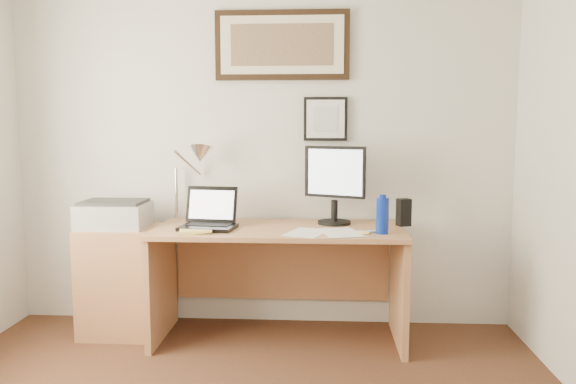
# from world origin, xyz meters

# --- Properties ---
(wall_back) EXTENTS (3.50, 0.02, 2.50)m
(wall_back) POSITION_xyz_m (0.00, 2.00, 1.25)
(wall_back) COLOR silver
(wall_back) RESTS_ON ground
(side_cabinet) EXTENTS (0.50, 0.40, 0.73)m
(side_cabinet) POSITION_xyz_m (-0.92, 1.68, 0.36)
(side_cabinet) COLOR #A46B44
(side_cabinet) RESTS_ON floor
(water_bottle) EXTENTS (0.08, 0.08, 0.22)m
(water_bottle) POSITION_xyz_m (0.80, 1.46, 0.86)
(water_bottle) COLOR #0B2494
(water_bottle) RESTS_ON desk
(bottle_cap) EXTENTS (0.04, 0.04, 0.02)m
(bottle_cap) POSITION_xyz_m (0.80, 1.46, 0.98)
(bottle_cap) COLOR #0B2494
(bottle_cap) RESTS_ON water_bottle
(speaker) EXTENTS (0.10, 0.09, 0.18)m
(speaker) POSITION_xyz_m (0.96, 1.74, 0.84)
(speaker) COLOR black
(speaker) RESTS_ON desk
(paper_sheet_a) EXTENTS (0.30, 0.35, 0.00)m
(paper_sheet_a) POSITION_xyz_m (0.33, 1.46, 0.75)
(paper_sheet_a) COLOR silver
(paper_sheet_a) RESTS_ON desk
(paper_sheet_b) EXTENTS (0.30, 0.36, 0.00)m
(paper_sheet_b) POSITION_xyz_m (0.54, 1.46, 0.75)
(paper_sheet_b) COLOR silver
(paper_sheet_b) RESTS_ON desk
(sticky_pad) EXTENTS (0.09, 0.09, 0.01)m
(sticky_pad) POSITION_xyz_m (0.68, 1.46, 0.76)
(sticky_pad) COLOR #E8E16E
(sticky_pad) RESTS_ON desk
(marker_pen) EXTENTS (0.14, 0.06, 0.02)m
(marker_pen) POSITION_xyz_m (0.70, 1.47, 0.76)
(marker_pen) COLOR white
(marker_pen) RESTS_ON desk
(book) EXTENTS (0.25, 0.30, 0.02)m
(book) POSITION_xyz_m (-0.45, 1.46, 0.76)
(book) COLOR #E8E06D
(book) RESTS_ON desk
(desk) EXTENTS (1.60, 0.70, 0.75)m
(desk) POSITION_xyz_m (0.15, 1.72, 0.51)
(desk) COLOR #A46B44
(desk) RESTS_ON floor
(laptop) EXTENTS (0.37, 0.34, 0.26)m
(laptop) POSITION_xyz_m (-0.29, 1.59, 0.81)
(laptop) COLOR black
(laptop) RESTS_ON desk
(lcd_monitor) EXTENTS (0.40, 0.22, 0.52)m
(lcd_monitor) POSITION_xyz_m (0.51, 1.78, 1.04)
(lcd_monitor) COLOR black
(lcd_monitor) RESTS_ON desk
(printer) EXTENTS (0.44, 0.34, 0.18)m
(printer) POSITION_xyz_m (-0.95, 1.68, 0.82)
(printer) COLOR #A3A3A5
(printer) RESTS_ON side_cabinet
(desk_lamp) EXTENTS (0.29, 0.27, 0.53)m
(desk_lamp) POSITION_xyz_m (-0.41, 1.81, 1.19)
(desk_lamp) COLOR silver
(desk_lamp) RESTS_ON desk
(picture_large) EXTENTS (0.92, 0.04, 0.47)m
(picture_large) POSITION_xyz_m (0.15, 1.97, 1.95)
(picture_large) COLOR black
(picture_large) RESTS_ON wall_back
(picture_small) EXTENTS (0.30, 0.03, 0.30)m
(picture_small) POSITION_xyz_m (0.45, 1.97, 1.45)
(picture_small) COLOR black
(picture_small) RESTS_ON wall_back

